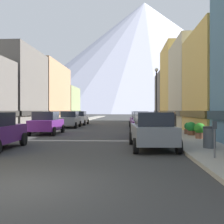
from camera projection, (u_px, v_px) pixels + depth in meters
ground_plane at (18, 188)px, 6.68m from camera, size 400.00×400.00×0.00m
sidewalk_left at (69, 122)px, 41.99m from camera, size 2.50×100.00×0.15m
sidewalk_right at (153, 123)px, 41.25m from camera, size 2.50×100.00×0.15m
storefront_left_2 at (0, 90)px, 30.93m from camera, size 8.50×9.11×8.61m
storefront_left_3 at (39, 95)px, 42.42m from camera, size 7.15×13.22×8.93m
storefront_left_4 at (53, 104)px, 54.24m from camera, size 9.49×9.34×6.43m
storefront_right_2 at (212, 86)px, 29.65m from camera, size 8.31×8.60×9.22m
storefront_right_3 at (187, 86)px, 38.54m from camera, size 6.61×9.00×10.76m
storefront_right_4 at (180, 98)px, 47.62m from camera, size 8.16×8.63×8.20m
car_left_1 at (47, 123)px, 21.97m from camera, size 2.20×4.46×1.78m
car_left_2 at (70, 119)px, 30.49m from camera, size 2.18×4.46×1.78m
car_left_3 at (79, 118)px, 36.41m from camera, size 2.12×4.43×1.78m
car_right_0 at (152, 130)px, 13.55m from camera, size 2.25×4.48×1.78m
car_right_1 at (145, 124)px, 20.06m from camera, size 2.14×4.44×1.78m
car_right_2 at (139, 120)px, 29.53m from camera, size 2.23×4.47×1.78m
parking_meter_near at (215, 134)px, 10.05m from camera, size 0.14×0.10×1.33m
trash_bin_right at (209, 137)px, 12.78m from camera, size 0.59×0.59×0.98m
potted_plant_0 at (191, 128)px, 19.40m from camera, size 0.69×0.69×0.92m
potted_plant_1 at (200, 130)px, 17.08m from camera, size 0.67×0.67×0.95m
potted_plant_2 at (188, 128)px, 20.42m from camera, size 0.55×0.55×0.84m
pedestrian_1 at (159, 118)px, 32.92m from camera, size 0.36×0.36×1.73m
pedestrian_2 at (174, 123)px, 22.10m from camera, size 0.36×0.36×1.64m
streetlamp_right at (156, 89)px, 27.10m from camera, size 0.36×0.36×5.86m
mountain_backdrop at (144, 58)px, 264.91m from camera, size 248.88×248.88×104.63m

